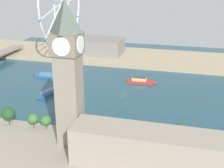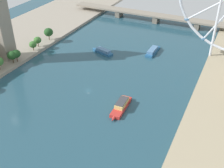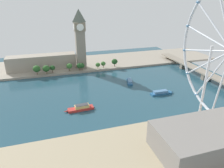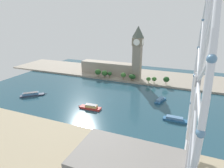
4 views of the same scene
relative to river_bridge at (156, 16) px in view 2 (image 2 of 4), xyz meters
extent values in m
plane|color=#234756|center=(0.00, -173.60, -7.80)|extent=(414.25, 414.25, 0.00)
cube|color=gray|center=(-95.05, -161.83, 24.34)|extent=(13.83, 13.83, 58.26)
cylinder|color=#513823|center=(-84.52, -182.29, -2.60)|extent=(0.80, 0.80, 4.38)
cylinder|color=#513823|center=(-82.64, -167.20, -2.72)|extent=(0.80, 0.80, 4.16)
ellipsoid|color=#1E471E|center=(-82.64, -167.20, 2.84)|extent=(8.69, 8.69, 7.82)
cylinder|color=#513823|center=(-81.21, -163.60, -2.52)|extent=(0.80, 0.80, 4.55)
ellipsoid|color=#1E471E|center=(-81.21, -163.60, 3.09)|extent=(8.35, 8.35, 7.51)
cylinder|color=#513823|center=(-82.88, -137.98, -3.12)|extent=(0.80, 0.80, 3.36)
ellipsoid|color=#386B2D|center=(-82.88, -137.98, 1.51)|extent=(7.39, 7.39, 6.65)
cylinder|color=#513823|center=(-84.22, -128.85, -2.79)|extent=(0.80, 0.80, 4.01)
ellipsoid|color=#386B2D|center=(-84.22, -128.85, 2.28)|extent=(7.67, 7.67, 6.90)
cylinder|color=#513823|center=(-84.48, -109.70, -2.43)|extent=(0.80, 0.80, 4.74)
ellipsoid|color=#1E471E|center=(-84.48, -109.70, 3.82)|extent=(9.69, 9.69, 8.72)
cylinder|color=silver|center=(74.97, -73.53, 44.38)|extent=(48.33, 1.53, 35.70)
ellipsoid|color=teal|center=(51.25, -73.53, 27.15)|extent=(4.80, 3.20, 3.20)
ellipsoid|color=teal|center=(69.37, -73.53, 10.83)|extent=(4.80, 3.20, 3.20)
cylinder|color=silver|center=(78.17, -73.53, 28.41)|extent=(2.40, 2.40, 66.41)
cube|color=gray|center=(0.00, 0.00, 1.09)|extent=(226.25, 15.51, 2.00)
cube|color=#70685B|center=(-51.42, 0.00, -3.85)|extent=(6.00, 13.96, 7.88)
cube|color=#70685B|center=(0.00, 0.00, -3.85)|extent=(6.00, 13.96, 7.88)
cube|color=#70685B|center=(51.42, 0.00, -3.85)|extent=(6.00, 13.96, 7.88)
cube|color=#235684|center=(24.52, -85.43, -6.77)|extent=(7.46, 26.31, 2.05)
cone|color=#235684|center=(24.80, -70.21, -6.77)|extent=(2.13, 4.75, 2.05)
cube|color=teal|center=(24.50, -86.74, -4.38)|extent=(6.18, 17.45, 2.74)
cube|color=#235684|center=(-20.43, -108.42, -6.74)|extent=(23.29, 12.42, 2.10)
cone|color=#235684|center=(-32.92, -104.76, -6.74)|extent=(4.46, 3.15, 2.10)
cube|color=teal|center=(-19.36, -108.73, -4.34)|extent=(16.45, 9.52, 2.70)
cube|color=#B22D28|center=(33.38, -184.04, -6.53)|extent=(8.69, 26.61, 2.53)
cone|color=#B22D28|center=(34.09, -199.30, -6.53)|extent=(2.75, 4.85, 2.53)
cube|color=#DBB766|center=(33.32, -182.73, -3.76)|extent=(6.94, 14.75, 3.01)
cube|color=#38383D|center=(33.32, -182.73, -2.07)|extent=(6.58, 13.29, 0.38)
camera|label=1|loc=(-257.18, -231.95, 99.85)|focal=49.73mm
camera|label=2|loc=(98.59, -335.59, 118.18)|focal=45.30mm
camera|label=3|loc=(220.28, -207.46, 100.23)|focal=32.90mm
camera|label=4|loc=(219.26, -80.11, 97.84)|focal=30.86mm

